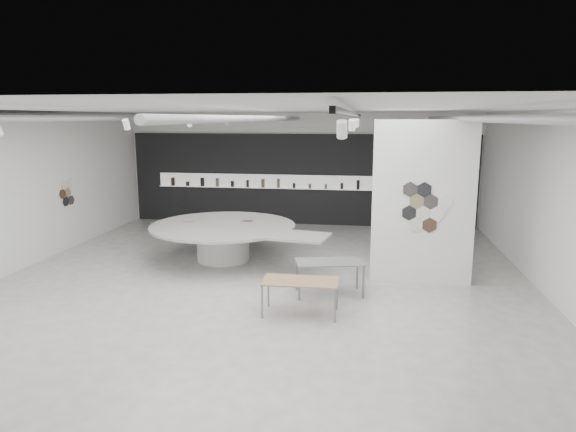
% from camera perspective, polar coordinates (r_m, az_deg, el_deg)
% --- Properties ---
extents(room, '(12.02, 14.02, 3.82)m').
position_cam_1_polar(room, '(10.81, -3.95, 2.52)').
color(room, '#B8B4AD').
rests_on(room, ground).
extents(back_wall_display, '(11.80, 0.27, 3.10)m').
position_cam_1_polar(back_wall_display, '(17.65, 1.07, 4.05)').
color(back_wall_display, black).
rests_on(back_wall_display, ground).
extents(partition_column, '(2.20, 0.38, 3.60)m').
position_cam_1_polar(partition_column, '(11.65, 14.74, 1.42)').
color(partition_column, white).
rests_on(partition_column, ground).
extents(display_island, '(5.01, 4.32, 0.95)m').
position_cam_1_polar(display_island, '(13.29, -6.96, -2.36)').
color(display_island, white).
rests_on(display_island, ground).
extents(sample_table_wood, '(1.41, 0.71, 0.66)m').
position_cam_1_polar(sample_table_wood, '(9.64, 1.39, -7.45)').
color(sample_table_wood, '#9B7450').
rests_on(sample_table_wood, ground).
extents(sample_table_stone, '(1.51, 0.99, 0.71)m').
position_cam_1_polar(sample_table_stone, '(10.71, 4.63, -5.36)').
color(sample_table_stone, slate).
rests_on(sample_table_stone, ground).
extents(kitchen_counter, '(1.86, 0.80, 1.44)m').
position_cam_1_polar(kitchen_counter, '(17.30, 13.00, 0.21)').
color(kitchen_counter, white).
rests_on(kitchen_counter, ground).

